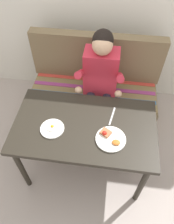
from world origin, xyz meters
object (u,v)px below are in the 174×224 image
(table, at_px, (85,131))
(couch, at_px, (94,93))
(plate_eggs, at_px, (52,128))
(knife, at_px, (112,116))
(plate_breakfast, at_px, (110,138))
(person, at_px, (100,78))

(table, bearing_deg, couch, 90.00)
(plate_eggs, distance_m, knife, 0.52)
(plate_eggs, bearing_deg, plate_breakfast, -3.96)
(table, xyz_separation_m, couch, (0.00, 0.76, -0.32))
(couch, height_order, knife, couch)
(plate_breakfast, relative_size, knife, 1.21)
(couch, bearing_deg, plate_eggs, -106.98)
(plate_breakfast, height_order, knife, plate_breakfast)
(plate_breakfast, bearing_deg, table, 153.34)
(table, bearing_deg, plate_breakfast, -26.66)
(knife, bearing_deg, couch, 119.22)
(plate_breakfast, bearing_deg, knife, 89.60)
(person, relative_size, plate_breakfast, 5.01)
(couch, bearing_deg, table, -90.00)
(table, xyz_separation_m, plate_eggs, (-0.26, -0.08, 0.09))
(table, xyz_separation_m, knife, (0.22, 0.12, 0.08))
(couch, distance_m, plate_breakfast, 0.99)
(person, bearing_deg, couch, 112.52)
(table, relative_size, couch, 0.83)
(plate_breakfast, distance_m, plate_eggs, 0.48)
(table, bearing_deg, plate_eggs, -163.15)
(plate_breakfast, relative_size, plate_eggs, 1.22)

